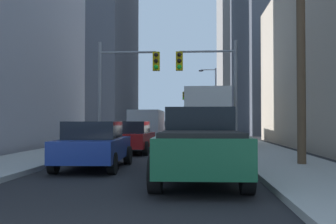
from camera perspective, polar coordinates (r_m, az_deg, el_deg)
sidewalk_left at (r=53.36m, az=-2.91°, el=-2.88°), size 3.02×160.00×0.15m
sidewalk_right at (r=53.09m, az=7.25°, el=-2.88°), size 3.02×160.00×0.15m
city_bus at (r=26.94m, az=5.69°, el=-0.47°), size 2.89×11.58×3.40m
pickup_truck_green at (r=10.32m, az=4.54°, el=-4.62°), size 2.20×5.42×1.90m
cargo_van_silver at (r=27.64m, az=-2.97°, el=-1.82°), size 2.16×5.22×2.26m
sedan_blue at (r=13.11m, az=-10.47°, el=-4.61°), size 1.95×4.26×1.52m
sedan_red at (r=19.19m, az=-5.31°, el=-3.58°), size 1.95×4.24×1.52m
sedan_navy at (r=35.98m, az=3.87°, el=-2.53°), size 1.95×4.26×1.52m
sedan_white at (r=42.21m, az=-0.52°, el=-2.35°), size 1.95×4.24×1.52m
sedan_maroon at (r=42.87m, az=3.97°, el=-2.33°), size 1.95×4.21×1.52m
traffic_signal_near_left at (r=22.65m, az=-6.08°, el=5.02°), size 3.49×0.44×6.00m
traffic_signal_near_right at (r=22.33m, az=5.96°, el=5.10°), size 3.38×0.44×6.00m
traffic_signal_far_right at (r=52.52m, az=4.45°, el=1.43°), size 3.94×0.44×6.00m
utility_pole_right at (r=14.08m, az=18.38°, el=12.18°), size 2.20×0.28×9.07m
street_lamp_right at (r=45.04m, az=6.44°, el=2.46°), size 2.00×0.32×7.50m
building_left_mid_office at (r=58.84m, az=-13.49°, el=14.89°), size 15.81×19.05×35.85m
building_right_mid_block at (r=56.51m, az=19.15°, el=13.60°), size 17.59×24.47×32.03m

